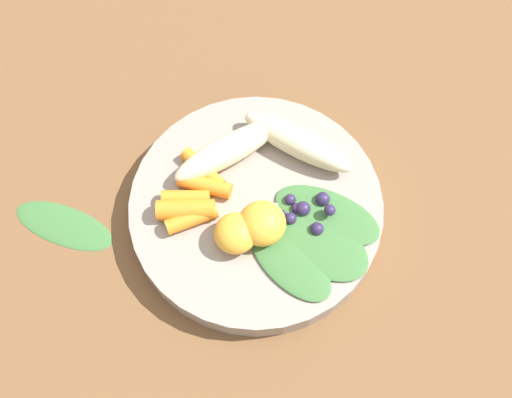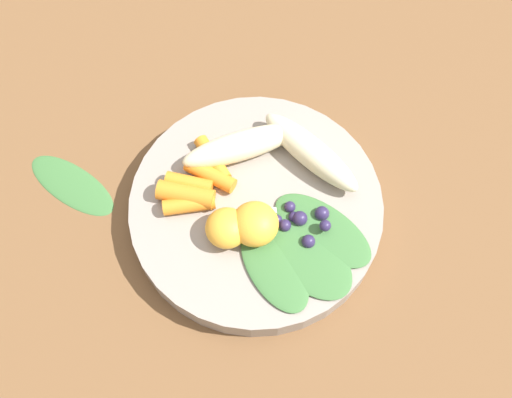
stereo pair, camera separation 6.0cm
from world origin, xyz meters
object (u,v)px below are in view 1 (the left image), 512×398
at_px(banana_peeled_right, 297,142).
at_px(orange_segment_near, 262,223).
at_px(bowl, 256,209).
at_px(banana_peeled_left, 228,150).
at_px(kale_leaf_stray, 63,225).

relative_size(banana_peeled_right, orange_segment_near, 2.70).
relative_size(bowl, banana_peeled_left, 2.06).
xyz_separation_m(banana_peeled_left, orange_segment_near, (-0.07, -0.05, 0.00)).
bearing_deg(kale_leaf_stray, bowl, -155.08).
xyz_separation_m(banana_peeled_left, kale_leaf_stray, (-0.09, 0.15, -0.04)).
distance_m(bowl, orange_segment_near, 0.04).
bearing_deg(banana_peeled_left, bowl, 86.09).
relative_size(bowl, banana_peeled_right, 2.06).
distance_m(bowl, banana_peeled_left, 0.06).
height_order(bowl, orange_segment_near, orange_segment_near).
distance_m(banana_peeled_left, kale_leaf_stray, 0.18).
relative_size(orange_segment_near, kale_leaf_stray, 0.42).
bearing_deg(kale_leaf_stray, orange_segment_near, -163.30).
bearing_deg(bowl, kale_leaf_stray, 104.66).
height_order(banana_peeled_left, orange_segment_near, orange_segment_near).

